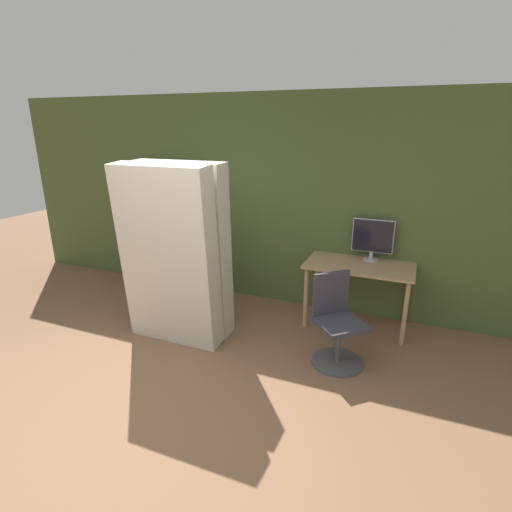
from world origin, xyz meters
TOP-DOWN VIEW (x-y plane):
  - ground_plane at (0.00, 0.00)m, footprint 16.00×16.00m
  - wall_back at (0.00, 2.83)m, footprint 8.00×0.06m
  - desk at (1.28, 2.48)m, footprint 1.23×0.65m
  - monitor at (1.38, 2.70)m, footprint 0.48×0.17m
  - office_chair at (1.22, 1.61)m, footprint 0.62×0.62m
  - bookshelf at (-1.57, 2.70)m, footprint 0.84×0.29m
  - mattress_near at (-0.54, 1.33)m, footprint 1.07×0.40m
  - mattress_far at (-0.54, 1.63)m, footprint 1.07×0.33m

SIDE VIEW (x-z plane):
  - ground_plane at x=0.00m, z-range 0.00..0.00m
  - office_chair at x=1.22m, z-range -0.09..0.83m
  - desk at x=1.28m, z-range 0.28..1.06m
  - bookshelf at x=-1.57m, z-range 0.03..1.77m
  - mattress_far at x=-0.54m, z-range 0.00..1.96m
  - mattress_near at x=-0.54m, z-range 0.00..1.96m
  - monitor at x=1.38m, z-range 0.80..1.30m
  - wall_back at x=0.00m, z-range 0.00..2.70m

